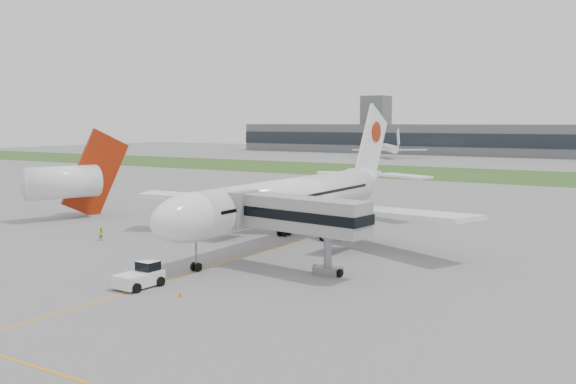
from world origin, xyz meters
The scene contains 14 objects.
ground centered at (0.00, 0.00, 0.00)m, with size 600.00×600.00×0.00m, color gray.
apron_markings centered at (0.00, -5.00, 0.00)m, with size 70.00×70.00×0.04m, color orange, non-canonical shape.
grass_strip centered at (0.00, 120.00, 0.01)m, with size 600.00×50.00×0.02m, color #294E1D.
terminal_building centered at (0.00, 229.87, 7.00)m, with size 320.00×22.30×14.00m.
control_tower centered at (-90.00, 232.00, 0.00)m, with size 12.00×12.00×56.00m, color slate, non-canonical shape.
airliner centered at (0.00, 4.87, 5.66)m, with size 48.13×53.95×17.88m.
pushback_tug centered at (-0.34, -22.36, 1.03)m, with size 3.14×4.48×2.23m.
jet_bridge centered at (7.56, -9.45, 5.74)m, with size 17.01×5.58×7.76m.
safety_cone_left centered at (-3.13, -20.90, 0.30)m, with size 0.44×0.44×0.60m, color orange.
safety_cone_right centered at (5.06, -23.24, 0.26)m, with size 0.37×0.37×0.52m, color orange.
ground_crew_near centered at (-1.09, -21.93, 0.82)m, with size 0.60×0.39×1.65m, color #A2D523.
ground_crew_far centered at (-21.20, -8.18, 0.85)m, with size 0.83×0.64×1.70m, color #BBE926.
neighbor_aircraft centered at (-40.17, 2.32, 5.87)m, with size 8.25×18.33×14.81m.
distant_aircraft_left centered at (-63.72, 187.14, 0.00)m, with size 31.12×27.46×11.90m, color white, non-canonical shape.
Camera 1 is at (41.28, -64.22, 15.01)m, focal length 40.00 mm.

